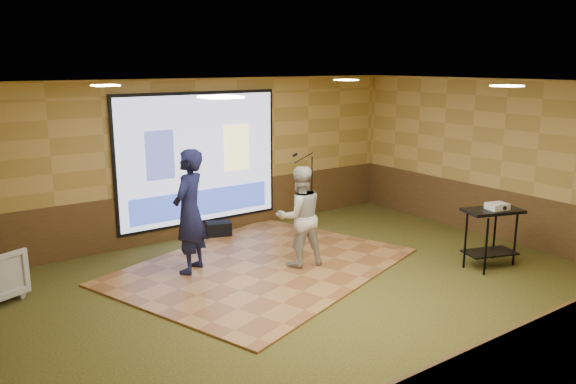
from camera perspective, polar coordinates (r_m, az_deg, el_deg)
ground at (r=8.36m, az=2.17°, el=-10.08°), size 9.00×9.00×0.00m
room_shell at (r=7.78m, az=2.30°, el=4.25°), size 9.04×7.04×3.02m
wainscot_back at (r=11.02m, az=-8.89°, el=-1.89°), size 9.00×0.04×0.95m
wainscot_front at (r=6.06m, az=23.47°, el=-15.68°), size 9.00×0.04×0.95m
wainscot_right at (r=11.37m, az=20.43°, el=-2.11°), size 0.04×7.00×0.95m
projector_screen at (r=10.77m, az=-8.97°, el=3.21°), size 3.32×0.06×2.52m
downlight_nw at (r=8.28m, az=-18.05°, el=10.25°), size 0.32×0.32×0.02m
downlight_ne at (r=10.49m, az=5.94°, el=11.25°), size 0.32×0.32×0.02m
downlight_sw at (r=5.23m, az=-6.84°, el=9.56°), size 0.32×0.32×0.02m
downlight_se at (r=8.29m, az=21.35°, el=10.01°), size 0.32×0.32×0.02m
dance_floor at (r=9.30m, az=-2.62°, el=-7.54°), size 5.38×4.70×0.03m
player_left at (r=8.88m, az=-9.98°, el=-1.95°), size 0.85×0.82×1.97m
player_right at (r=9.07m, az=1.19°, el=-2.50°), size 0.92×0.79×1.64m
av_table at (r=9.70m, az=19.98°, el=-3.31°), size 0.93×0.49×0.97m
projector at (r=9.63m, az=20.48°, el=-1.36°), size 0.36×0.32×0.10m
mic_stand at (r=11.53m, az=2.20°, el=-0.98°), size 0.60×0.25×1.54m
duffel_bag at (r=10.91m, az=-7.06°, el=-3.78°), size 0.54×0.45×0.29m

